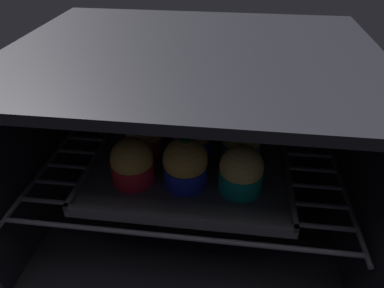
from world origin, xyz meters
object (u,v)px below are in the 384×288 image
(muffin_row0_col1, at_px, (187,164))
(muffin_row1_col1, at_px, (194,136))
(muffin_row0_col0, at_px, (132,163))
(muffin_row2_col2, at_px, (239,117))
(baking_tray, at_px, (192,156))
(muffin_row0_col2, at_px, (241,171))
(muffin_row2_col1, at_px, (198,114))
(muffin_row1_col0, at_px, (145,132))
(muffin_row2_col0, at_px, (156,110))
(muffin_row1_col2, at_px, (241,141))

(muffin_row0_col1, distance_m, muffin_row1_col1, 0.09)
(muffin_row0_col0, distance_m, muffin_row2_col2, 0.25)
(baking_tray, xyz_separation_m, muffin_row2_col2, (0.09, 0.09, 0.04))
(muffin_row0_col2, height_order, muffin_row2_col1, muffin_row0_col2)
(muffin_row1_col0, xyz_separation_m, muffin_row2_col0, (0.00, 0.09, -0.00))
(muffin_row2_col1, bearing_deg, muffin_row0_col1, -89.71)
(baking_tray, height_order, muffin_row1_col2, muffin_row1_col2)
(muffin_row0_col0, relative_size, muffin_row2_col0, 0.89)
(muffin_row1_col2, height_order, muffin_row2_col0, muffin_row2_col0)
(baking_tray, distance_m, muffin_row2_col0, 0.13)
(muffin_row1_col2, xyz_separation_m, muffin_row2_col2, (-0.00, 0.09, 0.00))
(muffin_row0_col1, relative_size, muffin_row2_col0, 0.98)
(baking_tray, bearing_deg, muffin_row0_col0, -134.96)
(muffin_row0_col0, height_order, muffin_row0_col2, same)
(muffin_row0_col1, bearing_deg, muffin_row2_col1, 90.29)
(muffin_row1_col1, xyz_separation_m, muffin_row2_col0, (-0.09, 0.09, 0.00))
(baking_tray, relative_size, muffin_row0_col0, 4.40)
(baking_tray, bearing_deg, muffin_row2_col1, 89.19)
(muffin_row1_col2, bearing_deg, muffin_row2_col1, 133.54)
(muffin_row1_col1, distance_m, muffin_row2_col2, 0.12)
(muffin_row1_col2, bearing_deg, muffin_row1_col1, 179.64)
(muffin_row0_col0, bearing_deg, muffin_row1_col0, 89.87)
(muffin_row1_col1, bearing_deg, muffin_row2_col2, 47.23)
(muffin_row0_col1, xyz_separation_m, muffin_row1_col2, (0.09, 0.09, -0.00))
(muffin_row1_col1, height_order, muffin_row2_col2, muffin_row1_col1)
(muffin_row0_col1, xyz_separation_m, muffin_row2_col1, (-0.00, 0.18, -0.01))
(muffin_row0_col1, xyz_separation_m, muffin_row2_col2, (0.08, 0.17, -0.00))
(baking_tray, relative_size, muffin_row1_col1, 4.12)
(baking_tray, relative_size, muffin_row2_col2, 4.19)
(muffin_row0_col1, distance_m, muffin_row2_col0, 0.19)
(muffin_row0_col1, height_order, muffin_row1_col2, muffin_row0_col1)
(muffin_row0_col0, bearing_deg, muffin_row2_col2, 45.56)
(muffin_row1_col0, height_order, muffin_row1_col1, muffin_row1_col0)
(muffin_row0_col0, bearing_deg, muffin_row2_col0, 88.86)
(baking_tray, relative_size, muffin_row2_col1, 4.59)
(muffin_row1_col1, relative_size, muffin_row2_col2, 1.02)
(muffin_row0_col0, relative_size, muffin_row1_col2, 1.00)
(muffin_row1_col0, height_order, muffin_row1_col2, muffin_row1_col0)
(muffin_row0_col0, xyz_separation_m, muffin_row2_col1, (0.09, 0.18, -0.00))
(baking_tray, distance_m, muffin_row2_col2, 0.13)
(muffin_row1_col1, relative_size, muffin_row1_col2, 1.07)
(muffin_row0_col1, distance_m, muffin_row2_col2, 0.19)
(baking_tray, bearing_deg, muffin_row1_col0, 178.70)
(muffin_row1_col0, relative_size, muffin_row1_col2, 1.12)
(baking_tray, distance_m, muffin_row0_col0, 0.13)
(muffin_row2_col1, bearing_deg, muffin_row1_col2, -46.46)
(muffin_row0_col2, relative_size, muffin_row1_col1, 0.94)
(muffin_row1_col2, relative_size, muffin_row2_col2, 0.95)
(baking_tray, bearing_deg, muffin_row1_col1, -1.11)
(muffin_row1_col1, distance_m, muffin_row2_col0, 0.12)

